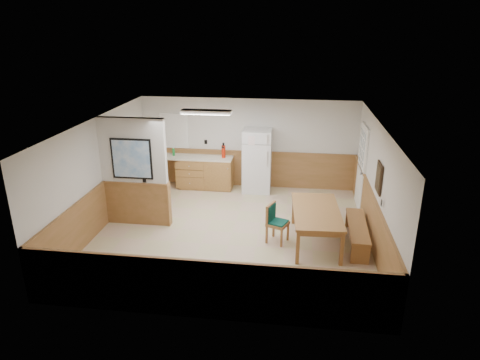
# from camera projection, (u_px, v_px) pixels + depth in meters

# --- Properties ---
(ground) EXTENTS (6.00, 6.00, 0.00)m
(ground) POSITION_uv_depth(u_px,v_px,m) (232.00, 232.00, 9.57)
(ground) COLOR #C6AA8E
(ground) RESTS_ON ground
(ceiling) EXTENTS (6.00, 6.00, 0.02)m
(ceiling) POSITION_uv_depth(u_px,v_px,m) (232.00, 123.00, 8.71)
(ceiling) COLOR silver
(ceiling) RESTS_ON back_wall
(back_wall) EXTENTS (6.00, 0.02, 2.50)m
(back_wall) POSITION_uv_depth(u_px,v_px,m) (248.00, 143.00, 11.93)
(back_wall) COLOR silver
(back_wall) RESTS_ON ground
(right_wall) EXTENTS (0.02, 6.00, 2.50)m
(right_wall) POSITION_uv_depth(u_px,v_px,m) (376.00, 187.00, 8.77)
(right_wall) COLOR silver
(right_wall) RESTS_ON ground
(left_wall) EXTENTS (0.02, 6.00, 2.50)m
(left_wall) POSITION_uv_depth(u_px,v_px,m) (99.00, 174.00, 9.51)
(left_wall) COLOR silver
(left_wall) RESTS_ON ground
(wainscot_back) EXTENTS (6.00, 0.04, 1.00)m
(wainscot_back) POSITION_uv_depth(u_px,v_px,m) (248.00, 169.00, 12.17)
(wainscot_back) COLOR #9B673E
(wainscot_back) RESTS_ON ground
(wainscot_right) EXTENTS (0.04, 6.00, 1.00)m
(wainscot_right) POSITION_uv_depth(u_px,v_px,m) (371.00, 220.00, 9.03)
(wainscot_right) COLOR #9B673E
(wainscot_right) RESTS_ON ground
(wainscot_left) EXTENTS (0.04, 6.00, 1.00)m
(wainscot_left) POSITION_uv_depth(u_px,v_px,m) (104.00, 205.00, 9.77)
(wainscot_left) COLOR #9B673E
(wainscot_left) RESTS_ON ground
(partition_wall) EXTENTS (1.50, 0.20, 2.50)m
(partition_wall) POSITION_uv_depth(u_px,v_px,m) (135.00, 173.00, 9.61)
(partition_wall) COLOR silver
(partition_wall) RESTS_ON ground
(kitchen_counter) EXTENTS (2.20, 0.61, 1.00)m
(kitchen_counter) POSITION_uv_depth(u_px,v_px,m) (204.00, 172.00, 12.06)
(kitchen_counter) COLOR #A57E3A
(kitchen_counter) RESTS_ON ground
(exterior_door) EXTENTS (0.07, 1.02, 2.15)m
(exterior_door) POSITION_uv_depth(u_px,v_px,m) (361.00, 167.00, 10.61)
(exterior_door) COLOR white
(exterior_door) RESTS_ON ground
(kitchen_window) EXTENTS (0.80, 0.04, 1.00)m
(kitchen_window) POSITION_uv_depth(u_px,v_px,m) (174.00, 131.00, 12.07)
(kitchen_window) COLOR white
(kitchen_window) RESTS_ON back_wall
(wall_painting) EXTENTS (0.04, 0.50, 0.60)m
(wall_painting) POSITION_uv_depth(u_px,v_px,m) (379.00, 178.00, 8.39)
(wall_painting) COLOR #2F2012
(wall_painting) RESTS_ON right_wall
(fluorescent_fixture) EXTENTS (1.20, 0.30, 0.09)m
(fluorescent_fixture) POSITION_uv_depth(u_px,v_px,m) (206.00, 112.00, 10.04)
(fluorescent_fixture) COLOR white
(fluorescent_fixture) RESTS_ON ceiling
(refrigerator) EXTENTS (0.78, 0.73, 1.74)m
(refrigerator) POSITION_uv_depth(u_px,v_px,m) (257.00, 161.00, 11.68)
(refrigerator) COLOR white
(refrigerator) RESTS_ON ground
(dining_table) EXTENTS (1.07, 1.97, 0.75)m
(dining_table) POSITION_uv_depth(u_px,v_px,m) (316.00, 214.00, 8.92)
(dining_table) COLOR #A87E3D
(dining_table) RESTS_ON ground
(dining_bench) EXTENTS (0.44, 1.73, 0.45)m
(dining_bench) POSITION_uv_depth(u_px,v_px,m) (357.00, 229.00, 8.96)
(dining_bench) COLOR #A87E3D
(dining_bench) RESTS_ON ground
(dining_chair) EXTENTS (0.65, 0.55, 0.85)m
(dining_chair) POSITION_uv_depth(u_px,v_px,m) (274.00, 220.00, 9.04)
(dining_chair) COLOR #A87E3D
(dining_chair) RESTS_ON ground
(fire_extinguisher) EXTENTS (0.12, 0.12, 0.43)m
(fire_extinguisher) POSITION_uv_depth(u_px,v_px,m) (223.00, 151.00, 11.78)
(fire_extinguisher) COLOR red
(fire_extinguisher) RESTS_ON kitchen_counter
(soap_bottle) EXTENTS (0.07, 0.07, 0.21)m
(soap_bottle) POSITION_uv_depth(u_px,v_px,m) (174.00, 152.00, 12.00)
(soap_bottle) COLOR #188432
(soap_bottle) RESTS_ON kitchen_counter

